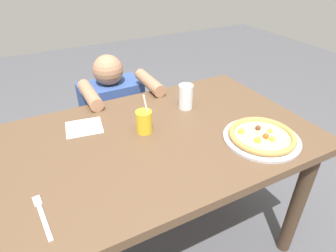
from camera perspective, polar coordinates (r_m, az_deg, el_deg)
The scene contains 8 objects.
ground_plane at distance 1.79m, azimuth -1.25°, elevation -22.12°, with size 8.00×8.00×0.00m, color #4C4C51.
dining_table at distance 1.32m, azimuth -1.59°, elevation -5.68°, with size 1.36×0.86×0.75m.
pizza_near at distance 1.28m, azimuth 18.26°, elevation -2.00°, with size 0.32×0.32×0.04m.
drink_cup_colored at distance 1.25m, azimuth -4.81°, elevation 0.90°, with size 0.07×0.07×0.18m.
water_cup_clear at distance 1.44m, azimuth 3.56°, elevation 5.95°, with size 0.07×0.07×0.13m.
paper_napkin at distance 1.36m, azimuth -16.46°, elevation -0.27°, with size 0.16×0.14×0.00m, color white.
fork at distance 1.00m, azimuth -23.94°, elevation -15.91°, with size 0.04×0.20×0.00m.
diner_seated at distance 1.98m, azimuth -10.57°, elevation -0.10°, with size 0.42×0.52×0.91m.
Camera 1 is at (-0.45, -0.93, 1.46)m, focal length 30.42 mm.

